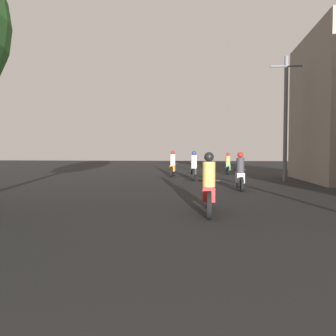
{
  "coord_description": "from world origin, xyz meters",
  "views": [
    {
      "loc": [
        0.45,
        0.1,
        1.53
      ],
      "look_at": [
        -1.5,
        17.99,
        0.67
      ],
      "focal_mm": 35.0,
      "sensor_mm": 36.0,
      "label": 1
    }
  ],
  "objects_px": {
    "motorcycle_orange": "(173,166)",
    "motorcycle_black": "(194,168)",
    "motorcycle_red": "(209,189)",
    "motorcycle_green": "(228,165)",
    "motorcycle_silver": "(240,174)",
    "utility_pole_far": "(286,116)"
  },
  "relations": [
    {
      "from": "motorcycle_silver",
      "to": "motorcycle_green",
      "type": "bearing_deg",
      "value": 91.78
    },
    {
      "from": "motorcycle_silver",
      "to": "motorcycle_orange",
      "type": "bearing_deg",
      "value": 119.17
    },
    {
      "from": "motorcycle_red",
      "to": "motorcycle_black",
      "type": "height_order",
      "value": "motorcycle_black"
    },
    {
      "from": "motorcycle_orange",
      "to": "motorcycle_green",
      "type": "distance_m",
      "value": 4.53
    },
    {
      "from": "motorcycle_red",
      "to": "motorcycle_silver",
      "type": "xyz_separation_m",
      "value": [
        1.36,
        5.4,
        0.01
      ]
    },
    {
      "from": "motorcycle_black",
      "to": "motorcycle_orange",
      "type": "relative_size",
      "value": 0.96
    },
    {
      "from": "motorcycle_green",
      "to": "utility_pole_far",
      "type": "distance_m",
      "value": 6.69
    },
    {
      "from": "motorcycle_orange",
      "to": "motorcycle_green",
      "type": "bearing_deg",
      "value": 45.49
    },
    {
      "from": "utility_pole_far",
      "to": "motorcycle_black",
      "type": "bearing_deg",
      "value": 176.24
    },
    {
      "from": "motorcycle_red",
      "to": "motorcycle_green",
      "type": "height_order",
      "value": "motorcycle_red"
    },
    {
      "from": "motorcycle_orange",
      "to": "motorcycle_red",
      "type": "bearing_deg",
      "value": -71.5
    },
    {
      "from": "motorcycle_red",
      "to": "motorcycle_orange",
      "type": "relative_size",
      "value": 1.06
    },
    {
      "from": "motorcycle_black",
      "to": "motorcycle_red",
      "type": "bearing_deg",
      "value": -90.95
    },
    {
      "from": "motorcycle_red",
      "to": "motorcycle_orange",
      "type": "xyz_separation_m",
      "value": [
        -2.07,
        12.4,
        0.03
      ]
    },
    {
      "from": "motorcycle_red",
      "to": "motorcycle_orange",
      "type": "distance_m",
      "value": 12.57
    },
    {
      "from": "motorcycle_black",
      "to": "motorcycle_green",
      "type": "bearing_deg",
      "value": 61.94
    },
    {
      "from": "motorcycle_black",
      "to": "utility_pole_far",
      "type": "bearing_deg",
      "value": -8.51
    },
    {
      "from": "motorcycle_red",
      "to": "motorcycle_black",
      "type": "bearing_deg",
      "value": 92.5
    },
    {
      "from": "motorcycle_orange",
      "to": "motorcycle_green",
      "type": "relative_size",
      "value": 1.03
    },
    {
      "from": "motorcycle_red",
      "to": "motorcycle_silver",
      "type": "relative_size",
      "value": 1.09
    },
    {
      "from": "motorcycle_orange",
      "to": "motorcycle_black",
      "type": "bearing_deg",
      "value": -51.38
    },
    {
      "from": "motorcycle_green",
      "to": "utility_pole_far",
      "type": "xyz_separation_m",
      "value": [
        2.57,
        -5.49,
        2.82
      ]
    }
  ]
}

